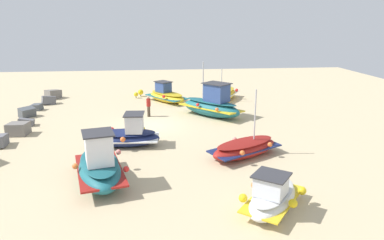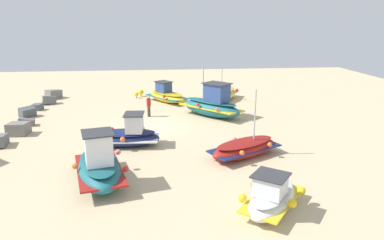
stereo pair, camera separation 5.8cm
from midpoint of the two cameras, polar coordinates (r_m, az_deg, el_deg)
The scene contains 12 objects.
ground_plane at distance 25.77m, azimuth -6.41°, elevation -0.85°, with size 58.82×58.82×0.00m, color #C6B289.
fishing_boat_0 at distance 19.93m, azimuth 8.46°, elevation -4.44°, with size 3.45×4.55×3.71m.
fishing_boat_1 at distance 14.78m, azimuth 12.67°, elevation -11.77°, with size 3.70×3.34×1.63m.
fishing_boat_2 at distance 33.04m, azimuth -3.99°, elevation 3.93°, with size 4.60×4.04×1.84m.
fishing_boat_3 at distance 27.86m, azimuth 3.26°, elevation 2.39°, with size 5.20×5.00×4.24m.
fishing_boat_4 at distance 33.79m, azimuth 5.13°, elevation 4.09°, with size 4.94×3.79×3.08m.
fishing_boat_5 at distance 21.72m, azimuth -10.24°, elevation -2.43°, with size 2.29×4.18×2.01m.
fishing_boat_6 at distance 17.14m, azimuth -14.40°, elevation -7.11°, with size 4.85×2.94×2.54m.
person_walking at distance 27.95m, azimuth -6.81°, elevation 2.43°, with size 0.32×0.32×1.63m.
breakwater_rocks at distance 26.32m, azimuth -26.75°, elevation -1.24°, with size 21.63×2.71×1.31m.
mooring_buoy_0 at distance 35.62m, azimuth -8.05°, elevation 4.39°, with size 0.54×0.54×0.69m.
mooring_buoy_1 at distance 34.91m, azimuth -8.77°, elevation 4.03°, with size 0.41×0.41×0.57m.
Camera 2 is at (-24.73, -0.27, 7.27)m, focal length 33.66 mm.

